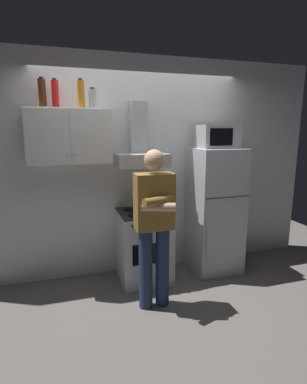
{
  "coord_description": "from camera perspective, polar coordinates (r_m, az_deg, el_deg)",
  "views": [
    {
      "loc": [
        -0.94,
        -3.08,
        1.82
      ],
      "look_at": [
        0.0,
        0.0,
        1.15
      ],
      "focal_mm": 27.91,
      "sensor_mm": 36.0,
      "label": 1
    }
  ],
  "objects": [
    {
      "name": "bottle_rum_dark",
      "position": [
        3.48,
        -20.49,
        17.28
      ],
      "size": [
        0.08,
        0.08,
        0.31
      ],
      "color": "#47230F",
      "rests_on": "upper_cabinet"
    },
    {
      "name": "range_hood",
      "position": [
        3.57,
        -2.55,
        8.19
      ],
      "size": [
        0.6,
        0.44,
        0.75
      ],
      "color": "#B7BABF"
    },
    {
      "name": "person_standing",
      "position": [
        2.99,
        0.16,
        -6.14
      ],
      "size": [
        0.38,
        0.33,
        1.64
      ],
      "color": "navy",
      "rests_on": "ground_plane"
    },
    {
      "name": "microwave",
      "position": [
        3.82,
        12.02,
        10.32
      ],
      "size": [
        0.48,
        0.37,
        0.28
      ],
      "color": "#B7BABF",
      "rests_on": "refrigerator"
    },
    {
      "name": "stove_oven",
      "position": [
        3.71,
        -1.89,
        -10.19
      ],
      "size": [
        0.6,
        0.62,
        0.87
      ],
      "color": "white",
      "rests_on": "ground_plane"
    },
    {
      "name": "upper_cabinet",
      "position": [
        3.45,
        -15.75,
        10.17
      ],
      "size": [
        0.9,
        0.37,
        0.6
      ],
      "color": "white"
    },
    {
      "name": "back_wall_tiled",
      "position": [
        3.82,
        -2.63,
        4.7
      ],
      "size": [
        4.8,
        0.1,
        2.7
      ],
      "primitive_type": "cube",
      "color": "white",
      "rests_on": "ground_plane"
    },
    {
      "name": "cooking_pot",
      "position": [
        3.48,
        0.64,
        -3.08
      ],
      "size": [
        0.28,
        0.18,
        0.11
      ],
      "color": "#B7BABF",
      "rests_on": "stove_oven"
    },
    {
      "name": "refrigerator",
      "position": [
        3.94,
        11.57,
        -3.5
      ],
      "size": [
        0.6,
        0.62,
        1.6
      ],
      "color": "silver",
      "rests_on": "ground_plane"
    },
    {
      "name": "bottle_soda_red",
      "position": [
        3.47,
        -18.27,
        17.36
      ],
      "size": [
        0.08,
        0.08,
        0.3
      ],
      "color": "red",
      "rests_on": "upper_cabinet"
    },
    {
      "name": "bottle_liquor_amber",
      "position": [
        3.45,
        -13.7,
        17.72
      ],
      "size": [
        0.08,
        0.08,
        0.31
      ],
      "color": "#B7721E",
      "rests_on": "upper_cabinet"
    },
    {
      "name": "ground_plane",
      "position": [
        3.7,
        0.0,
        -17.73
      ],
      "size": [
        7.0,
        7.0,
        0.0
      ],
      "primitive_type": "plane",
      "color": "slate"
    },
    {
      "name": "bottle_canister_steel",
      "position": [
        3.46,
        -11.55,
        17.07
      ],
      "size": [
        0.09,
        0.09,
        0.22
      ],
      "color": "#B2B5BA",
      "rests_on": "upper_cabinet"
    }
  ]
}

